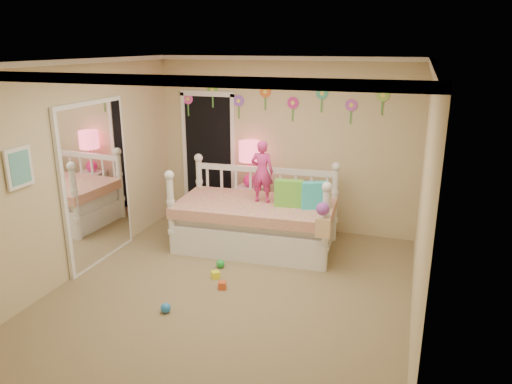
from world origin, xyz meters
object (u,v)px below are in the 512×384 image
(daybed, at_px, (256,207))
(table_lamp, at_px, (249,157))
(child, at_px, (262,172))
(nightstand, at_px, (250,207))

(daybed, bearing_deg, table_lamp, 111.83)
(table_lamp, bearing_deg, child, -58.14)
(child, relative_size, table_lamp, 1.21)
(nightstand, bearing_deg, table_lamp, 0.00)
(child, distance_m, table_lamp, 0.79)
(daybed, xyz_separation_m, table_lamp, (-0.34, 0.72, 0.53))
(daybed, distance_m, table_lamp, 0.96)
(nightstand, height_order, table_lamp, table_lamp)
(child, relative_size, nightstand, 1.33)
(child, distance_m, nightstand, 1.11)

